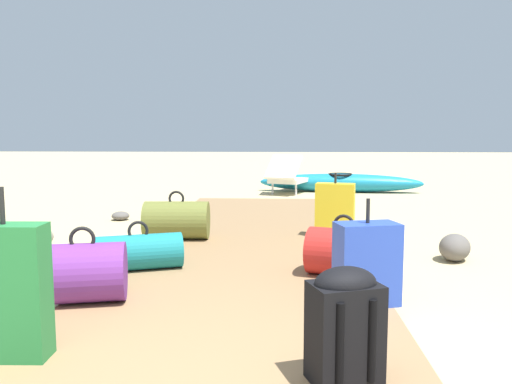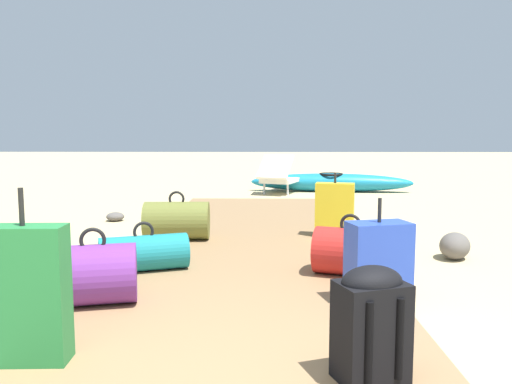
# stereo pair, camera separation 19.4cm
# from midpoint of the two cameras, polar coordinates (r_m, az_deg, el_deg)

# --- Properties ---
(ground_plane) EXTENTS (60.00, 60.00, 0.00)m
(ground_plane) POSITION_cam_midpoint_polar(r_m,az_deg,el_deg) (4.44, -0.44, -8.61)
(ground_plane) COLOR tan
(boardwalk) EXTENTS (2.12, 7.10, 0.08)m
(boardwalk) POSITION_cam_midpoint_polar(r_m,az_deg,el_deg) (5.12, 0.05, -6.12)
(boardwalk) COLOR olive
(boardwalk) RESTS_ON ground
(duffel_bag_red) EXTENTS (0.62, 0.51, 0.47)m
(duffel_bag_red) POSITION_cam_midpoint_polar(r_m,az_deg,el_deg) (3.97, 11.16, -6.64)
(duffel_bag_red) COLOR red
(duffel_bag_red) RESTS_ON boardwalk
(suitcase_blue) EXTENTS (0.43, 0.31, 0.68)m
(suitcase_blue) POSITION_cam_midpoint_polar(r_m,az_deg,el_deg) (3.34, 13.95, -7.80)
(suitcase_blue) COLOR #2847B7
(suitcase_blue) RESTS_ON boardwalk
(duffel_bag_teal) EXTENTS (0.74, 0.50, 0.39)m
(duffel_bag_teal) POSITION_cam_midpoint_polar(r_m,az_deg,el_deg) (4.17, -11.72, -6.59)
(duffel_bag_teal) COLOR #197A7F
(duffel_bag_teal) RESTS_ON boardwalk
(suitcase_green) EXTENTS (0.39, 0.18, 0.83)m
(suitcase_green) POSITION_cam_midpoint_polar(r_m,az_deg,el_deg) (2.70, -24.29, -10.17)
(suitcase_green) COLOR #237538
(suitcase_green) RESTS_ON boardwalk
(backpack_black) EXTENTS (0.35, 0.30, 0.51)m
(backpack_black) POSITION_cam_midpoint_polar(r_m,az_deg,el_deg) (2.31, 12.40, -14.09)
(backpack_black) COLOR black
(backpack_black) RESTS_ON boardwalk
(suitcase_yellow) EXTENTS (0.43, 0.27, 0.68)m
(suitcase_yellow) POSITION_cam_midpoint_polar(r_m,az_deg,el_deg) (5.42, 9.86, -2.03)
(suitcase_yellow) COLOR gold
(suitcase_yellow) RESTS_ON boardwalk
(duffel_bag_olive) EXTENTS (0.67, 0.42, 0.50)m
(duffel_bag_olive) POSITION_cam_midpoint_polar(r_m,az_deg,el_deg) (5.31, -7.84, -3.14)
(duffel_bag_olive) COLOR olive
(duffel_bag_olive) RESTS_ON boardwalk
(duffel_bag_purple) EXTENTS (0.60, 0.49, 0.49)m
(duffel_bag_purple) POSITION_cam_midpoint_polar(r_m,az_deg,el_deg) (3.46, -17.24, -8.62)
(duffel_bag_purple) COLOR #6B2D84
(duffel_bag_purple) RESTS_ON boardwalk
(lounge_chair) EXTENTS (1.11, 1.67, 0.77)m
(lounge_chair) POSITION_cam_midpoint_polar(r_m,az_deg,el_deg) (10.18, 4.53, 1.76)
(lounge_chair) COLOR white
(lounge_chair) RESTS_ON ground
(kayak) EXTENTS (3.31, 0.85, 0.38)m
(kayak) POSITION_cam_midpoint_polar(r_m,az_deg,el_deg) (10.45, 9.95, 1.04)
(kayak) COLOR teal
(kayak) RESTS_ON ground
(rock_left_far) EXTENTS (0.33, 0.33, 0.12)m
(rock_left_far) POSITION_cam_midpoint_polar(r_m,az_deg,el_deg) (7.12, -14.20, -2.61)
(rock_left_far) COLOR #5B5651
(rock_left_far) RESTS_ON ground
(rock_left_near) EXTENTS (0.42, 0.39, 0.22)m
(rock_left_near) POSITION_cam_midpoint_polar(r_m,az_deg,el_deg) (5.63, -22.56, -4.72)
(rock_left_near) COLOR gray
(rock_left_near) RESTS_ON ground
(rock_right_far) EXTENTS (0.41, 0.46, 0.25)m
(rock_right_far) POSITION_cam_midpoint_polar(r_m,az_deg,el_deg) (5.07, 22.41, -5.76)
(rock_right_far) COLOR #5B5651
(rock_right_far) RESTS_ON ground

